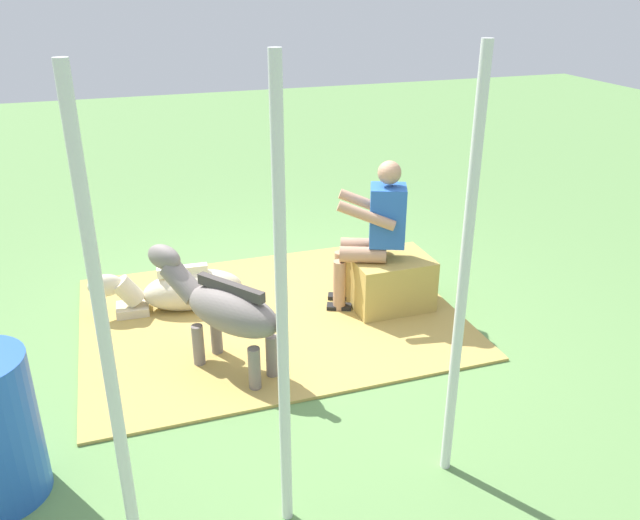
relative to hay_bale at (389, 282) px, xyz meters
name	(u,v)px	position (x,y,z in m)	size (l,w,h in m)	color
ground_plane	(292,322)	(0.92, 0.00, -0.24)	(24.00, 24.00, 0.00)	#608C4C
hay_patch	(270,316)	(1.08, -0.13, -0.23)	(3.21, 2.54, 0.02)	tan
hay_bale	(389,282)	(0.00, 0.00, 0.00)	(0.69, 0.54, 0.49)	tan
person_seated	(373,229)	(0.16, -0.04, 0.52)	(0.72, 0.57, 1.37)	tan
pony_standing	(223,308)	(1.59, 0.53, 0.28)	(0.95, 1.15, 0.88)	slate
pony_lying	(182,290)	(1.78, -0.54, -0.05)	(1.34, 0.45, 0.42)	beige
tent_pole_left	(463,283)	(0.52, 2.03, 1.01)	(0.06, 0.06, 2.52)	silver
tent_pole_right	(107,358)	(2.36, 2.20, 1.01)	(0.06, 0.06, 2.52)	silver
tent_pole_mid	(282,320)	(1.55, 2.11, 1.01)	(0.06, 0.06, 2.52)	silver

